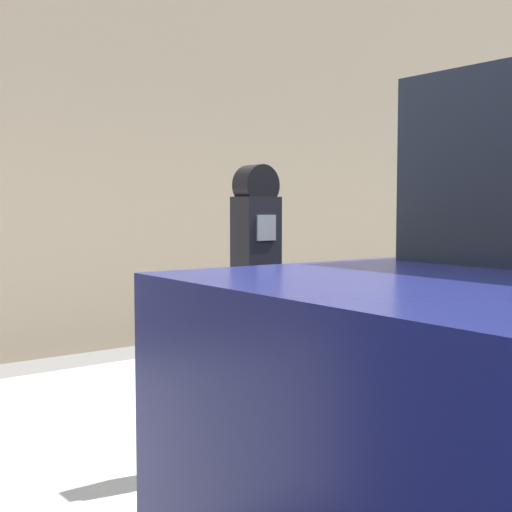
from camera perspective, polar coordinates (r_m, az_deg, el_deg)
The scene contains 2 objects.
sidewalk at distance 4.43m, azimuth -5.96°, elevation -12.84°, with size 24.00×2.80×0.13m.
parking_meter at distance 3.32m, azimuth 0.00°, elevation -0.52°, with size 0.19×0.15×1.41m.
Camera 1 is at (-2.27, -1.38, 1.35)m, focal length 50.00 mm.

